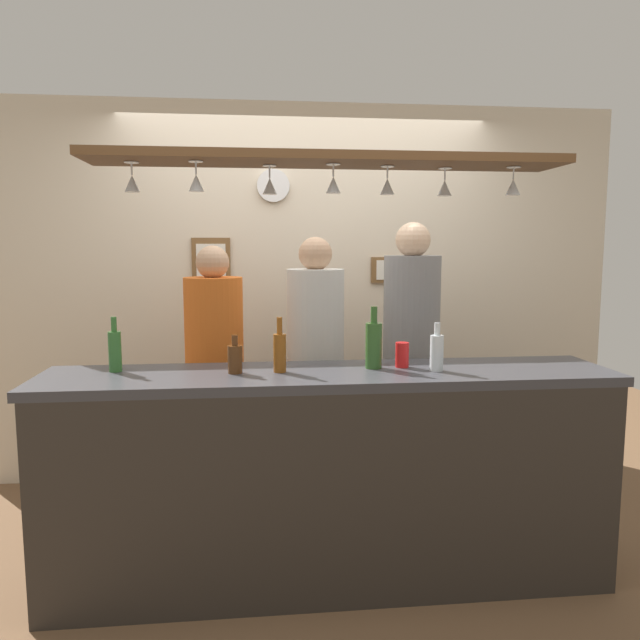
{
  "coord_description": "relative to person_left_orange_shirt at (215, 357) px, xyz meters",
  "views": [
    {
      "loc": [
        -0.35,
        -3.11,
        1.63
      ],
      "look_at": [
        0.0,
        0.1,
        1.23
      ],
      "focal_mm": 33.74,
      "sensor_mm": 36.0,
      "label": 1
    }
  ],
  "objects": [
    {
      "name": "drink_can",
      "position": [
        0.95,
        -0.69,
        0.12
      ],
      "size": [
        0.07,
        0.07,
        0.12
      ],
      "primitive_type": "cylinder",
      "color": "red",
      "rests_on": "bar_counter"
    },
    {
      "name": "bottle_soda_clear",
      "position": [
        1.09,
        -0.79,
        0.15
      ],
      "size": [
        0.06,
        0.06,
        0.23
      ],
      "color": "silver",
      "rests_on": "bar_counter"
    },
    {
      "name": "wall_clock",
      "position": [
        0.37,
        0.65,
        1.05
      ],
      "size": [
        0.22,
        0.03,
        0.22
      ],
      "primitive_type": "cylinder",
      "rotation": [
        1.57,
        0.0,
        0.0
      ],
      "color": "white",
      "rests_on": "back_wall"
    },
    {
      "name": "back_wall",
      "position": [
        0.59,
        0.7,
        0.32
      ],
      "size": [
        4.4,
        0.06,
        2.6
      ],
      "primitive_type": "cube",
      "color": "beige",
      "rests_on": "ground_plane"
    },
    {
      "name": "bar_counter",
      "position": [
        0.59,
        -0.91,
        -0.28
      ],
      "size": [
        2.7,
        0.55,
        1.04
      ],
      "color": "#38383D",
      "rests_on": "ground_plane"
    },
    {
      "name": "hanging_wineglass_center_left",
      "position": [
        0.32,
        -0.65,
        0.93
      ],
      "size": [
        0.07,
        0.07,
        0.13
      ],
      "color": "silver",
      "rests_on": "overhead_glass_rack"
    },
    {
      "name": "picture_frame_lower_pair",
      "position": [
        1.21,
        0.65,
        0.48
      ],
      "size": [
        0.3,
        0.02,
        0.18
      ],
      "color": "brown",
      "rests_on": "back_wall"
    },
    {
      "name": "hanging_wineglass_right",
      "position": [
        1.16,
        -0.64,
        0.93
      ],
      "size": [
        0.07,
        0.07,
        0.13
      ],
      "color": "silver",
      "rests_on": "overhead_glass_rack"
    },
    {
      "name": "hanging_wineglass_left",
      "position": [
        -0.01,
        -0.76,
        0.93
      ],
      "size": [
        0.07,
        0.07,
        0.13
      ],
      "color": "silver",
      "rests_on": "overhead_glass_rack"
    },
    {
      "name": "overhead_glass_rack",
      "position": [
        0.59,
        -0.7,
        1.04
      ],
      "size": [
        2.2,
        0.36,
        0.04
      ],
      "primitive_type": "cube",
      "color": "brown"
    },
    {
      "name": "hanging_wineglass_far_right",
      "position": [
        1.47,
        -0.72,
        0.93
      ],
      "size": [
        0.07,
        0.07,
        0.13
      ],
      "color": "silver",
      "rests_on": "overhead_glass_rack"
    },
    {
      "name": "person_middle_white_patterned_shirt",
      "position": [
        0.6,
        -0.0,
        0.03
      ],
      "size": [
        0.34,
        0.34,
        1.68
      ],
      "color": "#2D334C",
      "rests_on": "ground_plane"
    },
    {
      "name": "bottle_beer_amber_tall",
      "position": [
        0.35,
        -0.74,
        0.16
      ],
      "size": [
        0.06,
        0.06,
        0.26
      ],
      "color": "brown",
      "rests_on": "bar_counter"
    },
    {
      "name": "hanging_wineglass_center",
      "position": [
        0.61,
        -0.73,
        0.93
      ],
      "size": [
        0.07,
        0.07,
        0.13
      ],
      "color": "silver",
      "rests_on": "overhead_glass_rack"
    },
    {
      "name": "ground_plane",
      "position": [
        0.59,
        -0.4,
        -0.98
      ],
      "size": [
        8.0,
        8.0,
        0.0
      ],
      "primitive_type": "plane",
      "color": "brown"
    },
    {
      "name": "hanging_wineglass_far_left",
      "position": [
        -0.3,
        -0.7,
        0.93
      ],
      "size": [
        0.07,
        0.07,
        0.13
      ],
      "color": "silver",
      "rests_on": "overhead_glass_rack"
    },
    {
      "name": "bottle_champagne_green",
      "position": [
        0.81,
        -0.7,
        0.18
      ],
      "size": [
        0.08,
        0.08,
        0.3
      ],
      "color": "#2D5623",
      "rests_on": "bar_counter"
    },
    {
      "name": "hanging_wineglass_center_right",
      "position": [
        0.87,
        -0.68,
        0.93
      ],
      "size": [
        0.07,
        0.07,
        0.13
      ],
      "color": "silver",
      "rests_on": "overhead_glass_rack"
    },
    {
      "name": "bottle_beer_green_import",
      "position": [
        -0.42,
        -0.65,
        0.16
      ],
      "size": [
        0.06,
        0.06,
        0.26
      ],
      "color": "#336B2D",
      "rests_on": "bar_counter"
    },
    {
      "name": "bottle_beer_brown_stubby",
      "position": [
        0.15,
        -0.75,
        0.13
      ],
      "size": [
        0.07,
        0.07,
        0.18
      ],
      "color": "#512D14",
      "rests_on": "bar_counter"
    },
    {
      "name": "picture_frame_caricature",
      "position": [
        -0.05,
        0.65,
        0.53
      ],
      "size": [
        0.26,
        0.02,
        0.34
      ],
      "color": "brown",
      "rests_on": "back_wall"
    },
    {
      "name": "person_right_grey_shirt",
      "position": [
        1.18,
        0.0,
        0.09
      ],
      "size": [
        0.34,
        0.34,
        1.77
      ],
      "color": "#2D334C",
      "rests_on": "ground_plane"
    },
    {
      "name": "person_left_orange_shirt",
      "position": [
        0.0,
        0.0,
        0.0
      ],
      "size": [
        0.34,
        0.34,
        1.63
      ],
      "color": "#2D334C",
      "rests_on": "ground_plane"
    }
  ]
}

